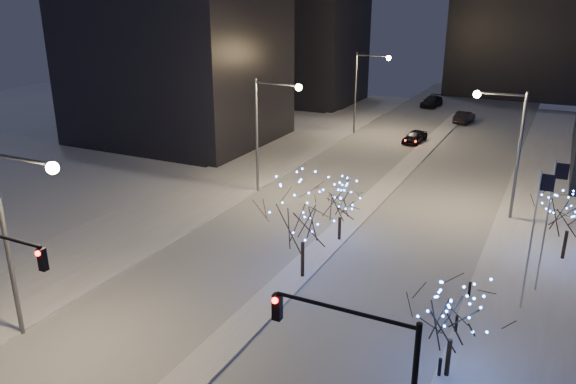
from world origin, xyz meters
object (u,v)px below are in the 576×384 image
Objects in this scene: car_near at (415,137)px; car_far at (432,102)px; holiday_tree_plaza_near at (453,314)px; street_lamp_w_far at (364,82)px; street_lamp_east at (508,138)px; street_lamp_w_mid at (267,121)px; traffic_signal_east at (368,370)px; holiday_tree_median_far at (340,200)px; street_lamp_w_near at (17,221)px; car_mid at (464,117)px; holiday_tree_plaza_far at (571,210)px; holiday_tree_median_near at (303,215)px.

car_far is at bearing 107.07° from car_near.
street_lamp_w_far is at bearing 113.92° from holiday_tree_plaza_near.
street_lamp_east is 47.11m from car_far.
traffic_signal_east is (17.88, -26.00, -1.74)m from street_lamp_w_mid.
street_lamp_east is 14.13m from holiday_tree_median_far.
street_lamp_w_far is 1.43× the size of traffic_signal_east.
car_mid is (10.44, 62.37, -5.69)m from street_lamp_w_near.
street_lamp_w_mid is 2.21× the size of holiday_tree_median_far.
holiday_tree_plaza_far is at bearing -51.77° from street_lamp_east.
car_far is 1.19× the size of holiday_tree_plaza_near.
street_lamp_w_mid reaches higher than car_mid.
holiday_tree_median_near is at bearing -77.44° from car_near.
traffic_signal_east is at bearing -102.25° from holiday_tree_plaza_near.
street_lamp_w_near reaches higher than car_mid.
holiday_tree_median_far is 15.62m from holiday_tree_plaza_near.
traffic_signal_east is (17.88, -51.00, -1.74)m from street_lamp_w_far.
street_lamp_w_mid is 31.60m from traffic_signal_east.
holiday_tree_plaza_far reaches higher than car_far.
car_mid is 44.26m from holiday_tree_median_far.
holiday_tree_plaza_far is at bearing 34.51° from holiday_tree_median_near.
car_near is at bearing -76.75° from car_far.
holiday_tree_median_far reaches higher than car_far.
holiday_tree_plaza_far is (16.71, -26.59, 2.85)m from car_near.
holiday_tree_median_far is at bearing 113.75° from traffic_signal_east.
street_lamp_w_far is 54.07m from traffic_signal_east.
holiday_tree_plaza_far is (23.85, -28.13, -2.89)m from street_lamp_w_far.
car_near is 0.84× the size of holiday_tree_plaza_far.
traffic_signal_east reaches higher than car_mid.
street_lamp_w_mid reaches higher than traffic_signal_east.
traffic_signal_east is at bearing -92.26° from street_lamp_east.
traffic_signal_east is 7.49m from holiday_tree_plaza_near.
street_lamp_w_near is 2.26× the size of car_near.
traffic_signal_east reaches higher than car_near.
traffic_signal_east is 21.02m from holiday_tree_median_far.
holiday_tree_median_near reaches higher than holiday_tree_plaza_far.
street_lamp_w_mid is 2.09× the size of holiday_tree_plaza_near.
car_mid is (10.44, 37.37, -5.69)m from street_lamp_w_mid.
street_lamp_east is 8.31m from holiday_tree_plaza_far.
holiday_tree_median_near is (-9.58, -16.04, -2.21)m from street_lamp_east.
street_lamp_w_mid is at bearing -90.00° from street_lamp_w_far.
car_far is 1.08× the size of holiday_tree_plaza_far.
car_mid is at bearing 85.62° from car_near.
car_mid is 0.78× the size of holiday_tree_median_near.
street_lamp_w_mid is at bearing 124.51° from traffic_signal_east.
holiday_tree_plaza_near is at bearing -44.07° from street_lamp_w_mid.
street_lamp_w_far is 48.04m from holiday_tree_plaza_near.
street_lamp_w_near is 50.00m from street_lamp_w_far.
street_lamp_east reaches higher than holiday_tree_plaza_near.
car_mid is 1.03× the size of holiday_tree_plaza_near.
street_lamp_w_far is 33.37m from holiday_tree_median_far.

